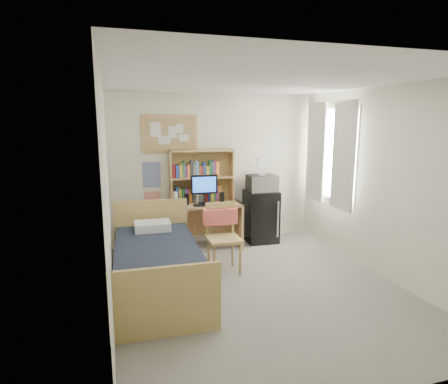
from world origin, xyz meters
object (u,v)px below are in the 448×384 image
object	(u,v)px
bulletin_board	(170,134)
desk_chair	(224,238)
microwave	(262,183)
desk_fan	(262,166)
speaker_right	(222,198)
desk	(204,225)
monitor	(204,190)
mini_fridge	(261,216)
speaker_left	(186,199)
bed	(158,269)

from	to	relation	value
bulletin_board	desk_chair	xyz separation A→B (m)	(0.51, -1.44, -1.42)
microwave	desk_fan	world-z (taller)	desk_fan
speaker_right	desk_fan	world-z (taller)	desk_fan
desk	desk_fan	world-z (taller)	desk_fan
monitor	speaker_right	bearing A→B (deg)	0.00
desk_chair	mini_fridge	xyz separation A→B (m)	(1.04, 1.16, -0.04)
desk_fan	microwave	bearing A→B (deg)	0.00
desk	mini_fridge	distance (m)	1.06
speaker_left	microwave	size ratio (longest dim) A/B	0.37
bed	desk_fan	xyz separation A→B (m)	(2.02, 1.48, 1.06)
mini_fridge	microwave	size ratio (longest dim) A/B	1.88
monitor	desk_fan	xyz separation A→B (m)	(1.06, 0.08, 0.34)
desk	speaker_right	world-z (taller)	speaker_right
desk_chair	speaker_right	distance (m)	1.15
speaker_left	speaker_right	xyz separation A→B (m)	(0.60, -0.03, -0.00)
microwave	bed	bearing A→B (deg)	-140.62
speaker_right	microwave	bearing A→B (deg)	9.81
mini_fridge	bulletin_board	bearing A→B (deg)	173.15
desk	monitor	bearing A→B (deg)	-90.00
speaker_right	speaker_left	bearing A→B (deg)	-180.00
desk	speaker_right	bearing A→B (deg)	-11.31
monitor	speaker_left	distance (m)	0.33
desk	speaker_right	size ratio (longest dim) A/B	6.91
speaker_left	speaker_right	size ratio (longest dim) A/B	1.02
bulletin_board	desk	bearing A→B (deg)	-32.35
bulletin_board	monitor	size ratio (longest dim) A/B	1.99
desk	microwave	bearing A→B (deg)	3.83
desk	monitor	xyz separation A→B (m)	(-0.00, -0.06, 0.62)
bulletin_board	mini_fridge	world-z (taller)	bulletin_board
desk	speaker_right	distance (m)	0.57
monitor	microwave	size ratio (longest dim) A/B	0.97
mini_fridge	speaker_right	distance (m)	0.87
bulletin_board	bed	bearing A→B (deg)	-104.77
mini_fridge	microwave	world-z (taller)	microwave
mini_fridge	speaker_right	world-z (taller)	speaker_right
bed	speaker_right	size ratio (longest dim) A/B	11.86
mini_fridge	speaker_left	xyz separation A→B (m)	(-1.36, -0.08, 0.41)
bed	speaker_right	distance (m)	1.96
speaker_right	microwave	size ratio (longest dim) A/B	0.37
desk	mini_fridge	world-z (taller)	mini_fridge
mini_fridge	speaker_left	bearing A→B (deg)	-173.28
desk_chair	monitor	bearing A→B (deg)	92.54
mini_fridge	speaker_right	bearing A→B (deg)	-168.35
desk	desk_chair	world-z (taller)	desk_chair
monitor	speaker_left	size ratio (longest dim) A/B	2.59
bulletin_board	speaker_left	bearing A→B (deg)	-61.74
desk_chair	speaker_left	world-z (taller)	desk_chair
bed	speaker_right	bearing A→B (deg)	50.02
desk	monitor	world-z (taller)	monitor
desk	monitor	distance (m)	0.63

